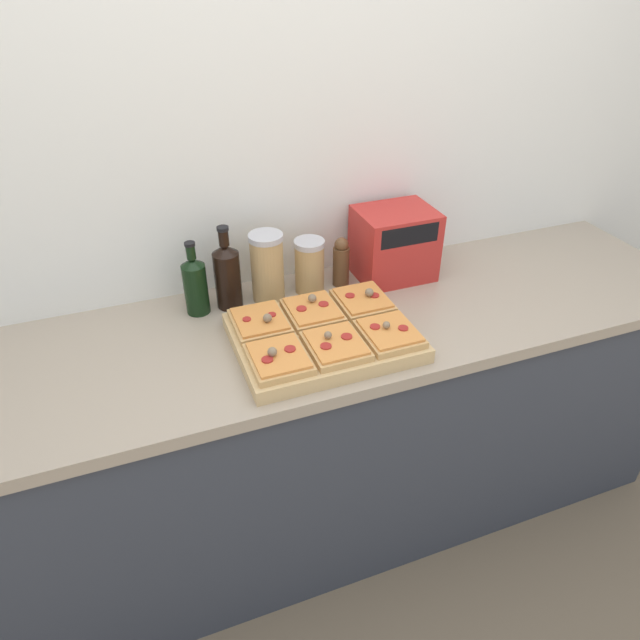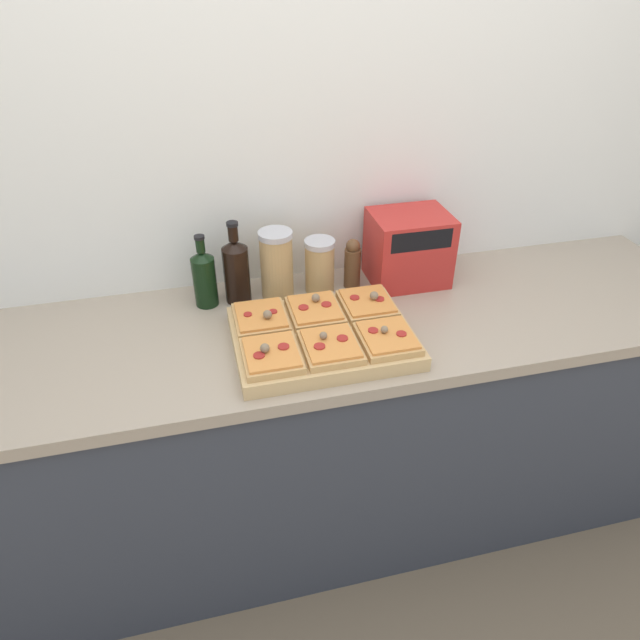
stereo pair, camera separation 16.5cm
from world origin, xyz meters
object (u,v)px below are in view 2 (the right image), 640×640
olive_oil_bottle (204,277)px  wine_bottle (236,269)px  pepper_mill (352,264)px  grain_jar_tall (277,264)px  cutting_board (322,338)px  grain_jar_short (320,266)px  toaster_oven (408,248)px

olive_oil_bottle → wine_bottle: size_ratio=0.88×
olive_oil_bottle → pepper_mill: bearing=0.0°
grain_jar_tall → pepper_mill: (0.25, -0.00, -0.03)m
cutting_board → grain_jar_tall: 0.32m
cutting_board → wine_bottle: (-0.21, 0.30, 0.09)m
cutting_board → wine_bottle: size_ratio=1.86×
olive_oil_bottle → grain_jar_short: size_ratio=1.32×
toaster_oven → grain_jar_short: bearing=179.7°
wine_bottle → grain_jar_short: 0.27m
cutting_board → olive_oil_bottle: size_ratio=2.12×
grain_jar_tall → pepper_mill: grain_jar_tall is taller
grain_jar_short → toaster_oven: (0.31, -0.00, 0.03)m
grain_jar_short → toaster_oven: bearing=-0.3°
olive_oil_bottle → toaster_oven: olive_oil_bottle is taller
cutting_board → grain_jar_tall: grain_jar_tall is taller
wine_bottle → toaster_oven: bearing=-0.1°
olive_oil_bottle → wine_bottle: (0.10, 0.00, 0.01)m
grain_jar_short → pepper_mill: grain_jar_short is taller
wine_bottle → grain_jar_tall: 0.13m
cutting_board → pepper_mill: 0.36m
grain_jar_tall → toaster_oven: bearing=-0.2°
cutting_board → olive_oil_bottle: (-0.31, 0.30, 0.08)m
cutting_board → wine_bottle: bearing=124.4°
grain_jar_short → pepper_mill: (0.11, 0.00, -0.01)m
olive_oil_bottle → grain_jar_tall: (0.23, 0.00, 0.02)m
grain_jar_short → pepper_mill: 0.11m
wine_bottle → grain_jar_tall: bearing=0.0°
olive_oil_bottle → wine_bottle: 0.10m
grain_jar_short → pepper_mill: bearing=0.0°
olive_oil_bottle → pepper_mill: olive_oil_bottle is taller
cutting_board → pepper_mill: bearing=59.5°
cutting_board → grain_jar_tall: size_ratio=2.23×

